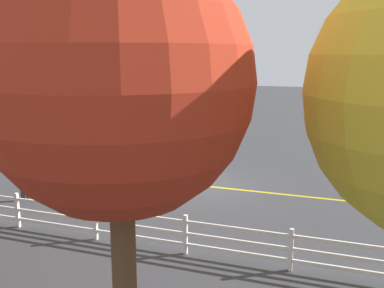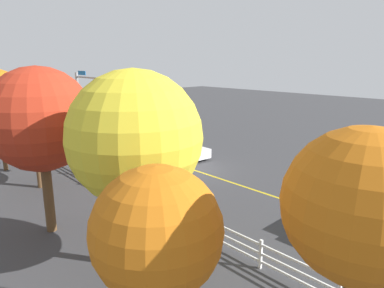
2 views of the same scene
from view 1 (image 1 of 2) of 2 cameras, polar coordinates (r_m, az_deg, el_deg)
ground_plane at (r=18.53m, az=1.35°, el=-5.54°), size 120.00×120.00×0.00m
lane_center_stripe at (r=17.76m, az=13.79°, el=-6.64°), size 28.00×0.16×0.01m
signal_assembly at (r=15.80m, az=-21.52°, el=8.31°), size 7.24×0.38×6.78m
car_1 at (r=21.00m, az=-5.22°, el=-1.51°), size 4.57×2.16×1.49m
pedestrian at (r=17.69m, az=-21.25°, el=-4.06°), size 0.46×0.38×1.69m
white_rail_fence at (r=11.93m, az=5.83°, el=-12.57°), size 26.10×0.10×1.15m
tree_1 at (r=7.03m, az=-9.73°, el=7.74°), size 4.39×4.39×7.25m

